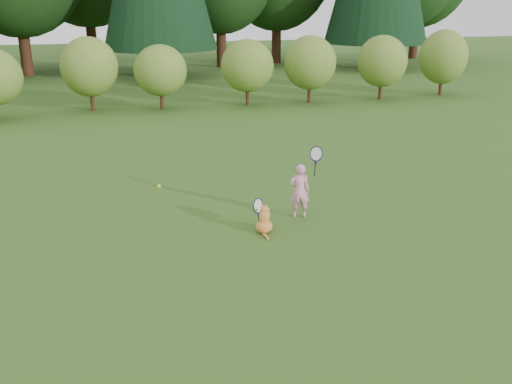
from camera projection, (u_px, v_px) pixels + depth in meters
name	position (u px, v px, depth m)	size (l,w,h in m)	color
ground	(257.00, 248.00, 9.43)	(100.00, 100.00, 0.00)	#314E16
shrub_row	(166.00, 72.00, 20.90)	(28.00, 3.00, 2.80)	#527323
child	(300.00, 190.00, 10.62)	(0.62, 0.43, 1.54)	pink
cat	(264.00, 218.00, 10.02)	(0.50, 0.71, 0.70)	#C27A25
tennis_ball	(159.00, 186.00, 8.85)	(0.06, 0.06, 0.06)	yellow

